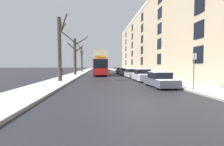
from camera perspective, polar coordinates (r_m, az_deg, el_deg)
ground_plane at (r=7.66m, az=7.95°, el=-11.35°), size 320.00×320.00×0.00m
sidewalk_left at (r=60.42m, az=-9.93°, el=1.00°), size 3.10×130.00×0.16m
sidewalk_right at (r=60.78m, az=1.97°, el=1.05°), size 3.10×130.00×0.16m
terrace_facade_right at (r=34.94m, az=18.61°, el=11.54°), size 9.10×51.39×14.59m
bare_tree_left_0 at (r=17.83m, az=-19.29°, el=9.11°), size 1.52×3.60×7.25m
bare_tree_left_1 at (r=30.46m, az=-13.93°, el=6.75°), size 4.98×2.91×8.35m
bare_tree_left_2 at (r=43.17m, az=-11.52°, el=5.51°), size 2.41×3.44×9.01m
double_decker_bus at (r=30.37m, az=-4.61°, el=4.06°), size 2.53×11.33×4.55m
parked_car_0 at (r=13.78m, az=17.80°, el=-2.56°), size 1.73×3.98×1.34m
parked_car_1 at (r=18.60m, az=11.48°, el=-0.93°), size 1.73×3.95×1.50m
parked_car_2 at (r=23.87m, az=7.62°, el=-0.19°), size 1.75×3.96×1.42m
parked_car_3 at (r=29.96m, az=4.89°, el=0.39°), size 1.70×4.50×1.39m
parked_car_4 at (r=36.25m, az=3.05°, el=0.86°), size 1.71×4.27×1.47m
oncoming_van at (r=48.82m, az=-5.20°, el=2.02°), size 2.08×5.53×2.33m
pedestrian_left_sidewalk at (r=20.26m, az=-18.88°, el=0.15°), size 0.40×0.40×1.82m
street_sign_post at (r=12.04m, az=28.72°, el=1.09°), size 0.32×0.07×2.78m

